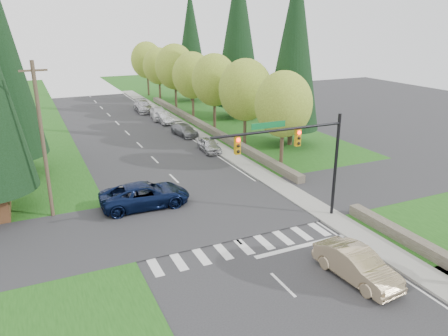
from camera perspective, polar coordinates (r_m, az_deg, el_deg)
ground at (r=22.87m, az=6.33°, el=-13.65°), size 120.00×120.00×0.00m
grass_east at (r=44.86m, az=7.49°, el=2.89°), size 14.00×110.00×0.06m
cross_street at (r=29.13m, az=-1.80°, el=-6.01°), size 120.00×8.00×0.10m
sidewalk_east at (r=43.75m, az=-0.70°, el=2.69°), size 1.80×80.00×0.13m
curb_east at (r=43.43m, az=-1.73°, el=2.56°), size 0.20×80.00×0.13m
stone_wall_south at (r=26.00m, az=26.77°, el=-10.59°), size 0.70×14.00×0.70m
stone_wall_north at (r=51.44m, az=-2.64°, el=5.47°), size 0.70×40.00×0.70m
traffic_signal at (r=26.50m, az=9.84°, el=2.66°), size 8.70×0.37×6.80m
utility_pole at (r=29.24m, az=-22.59°, el=3.33°), size 1.60×0.24×10.00m
decid_tree_0 at (r=36.67m, az=7.78°, el=8.24°), size 4.80×4.80×8.37m
decid_tree_1 at (r=42.66m, az=2.82°, el=10.14°), size 5.20×5.20×8.80m
decid_tree_2 at (r=48.81m, az=-1.27°, el=11.42°), size 5.00×5.00×8.82m
decid_tree_3 at (r=55.32m, az=-4.15°, el=11.98°), size 5.00×5.00×8.55m
decid_tree_4 at (r=61.86m, az=-6.44°, el=13.01°), size 5.40×5.40×9.18m
decid_tree_5 at (r=68.50m, az=-8.52°, el=13.03°), size 4.80×4.80×8.30m
decid_tree_6 at (r=75.20m, az=-10.04°, el=13.71°), size 5.20×5.20×8.86m
conifer_e_a at (r=43.78m, az=9.20°, el=15.41°), size 5.44×5.44×17.80m
conifer_e_b at (r=56.36m, az=1.89°, el=17.37°), size 6.12×6.12×19.80m
conifer_e_c at (r=68.84m, az=-4.36°, el=16.34°), size 5.10×5.10×16.80m
sedan_champagne at (r=22.96m, az=16.95°, el=-12.00°), size 2.10×4.91×1.57m
suv_navy at (r=30.38m, az=-10.27°, el=-3.50°), size 6.16×2.94×1.70m
parked_car_a at (r=42.54m, az=-1.96°, el=3.04°), size 1.77×3.95×1.32m
parked_car_b at (r=48.68m, az=-5.19°, el=4.97°), size 2.32×4.51×1.25m
parked_car_c at (r=54.95m, az=-7.82°, el=6.51°), size 1.41×4.00×1.32m
parked_car_d at (r=57.31m, az=-8.53°, el=7.13°), size 2.48×4.88×1.59m
parked_car_e at (r=62.31m, az=-10.50°, el=7.92°), size 2.36×5.29×1.51m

